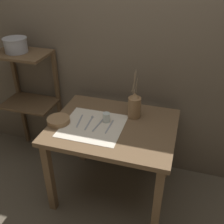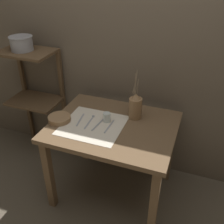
# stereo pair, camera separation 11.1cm
# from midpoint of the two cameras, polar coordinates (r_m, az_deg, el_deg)

# --- Properties ---
(ground_plane) EXTENTS (12.00, 12.00, 0.00)m
(ground_plane) POSITION_cam_midpoint_polar(r_m,az_deg,el_deg) (2.63, 1.46, -16.60)
(ground_plane) COLOR brown
(stone_wall_back) EXTENTS (7.00, 0.06, 2.40)m
(stone_wall_back) POSITION_cam_midpoint_polar(r_m,az_deg,el_deg) (2.38, 6.02, 12.68)
(stone_wall_back) COLOR brown
(stone_wall_back) RESTS_ON ground_plane
(wooden_table) EXTENTS (1.01, 0.81, 0.76)m
(wooden_table) POSITION_cam_midpoint_polar(r_m,az_deg,el_deg) (2.20, 1.68, -5.22)
(wooden_table) COLOR brown
(wooden_table) RESTS_ON ground_plane
(wooden_shelf_unit) EXTENTS (0.52, 0.36, 1.18)m
(wooden_shelf_unit) POSITION_cam_midpoint_polar(r_m,az_deg,el_deg) (2.76, -15.41, 5.98)
(wooden_shelf_unit) COLOR brown
(wooden_shelf_unit) RESTS_ON ground_plane
(linen_cloth) EXTENTS (0.49, 0.46, 0.00)m
(linen_cloth) POSITION_cam_midpoint_polar(r_m,az_deg,el_deg) (2.13, -2.70, -2.85)
(linen_cloth) COLOR beige
(linen_cloth) RESTS_ON wooden_table
(pitcher_with_flowers) EXTENTS (0.11, 0.11, 0.43)m
(pitcher_with_flowers) POSITION_cam_midpoint_polar(r_m,az_deg,el_deg) (2.19, 6.57, 1.15)
(pitcher_with_flowers) COLOR olive
(pitcher_with_flowers) RESTS_ON wooden_table
(wooden_bowl) EXTENTS (0.19, 0.19, 0.04)m
(wooden_bowl) POSITION_cam_midpoint_polar(r_m,az_deg,el_deg) (2.21, -9.97, -1.46)
(wooden_bowl) COLOR #8E6B47
(wooden_bowl) RESTS_ON wooden_table
(glass_tumbler_near) EXTENTS (0.06, 0.06, 0.08)m
(glass_tumbler_near) POSITION_cam_midpoint_polar(r_m,az_deg,el_deg) (2.15, 0.35, -1.17)
(glass_tumbler_near) COLOR silver
(glass_tumbler_near) RESTS_ON wooden_table
(knife_center) EXTENTS (0.04, 0.19, 0.00)m
(knife_center) POSITION_cam_midpoint_polar(r_m,az_deg,el_deg) (2.20, -5.50, -1.71)
(knife_center) COLOR #939399
(knife_center) RESTS_ON wooden_table
(spoon_outer) EXTENTS (0.03, 0.20, 0.02)m
(spoon_outer) POSITION_cam_midpoint_polar(r_m,az_deg,el_deg) (2.20, -3.03, -1.52)
(spoon_outer) COLOR #939399
(spoon_outer) RESTS_ON wooden_table
(fork_outer) EXTENTS (0.03, 0.19, 0.00)m
(fork_outer) POSITION_cam_midpoint_polar(r_m,az_deg,el_deg) (2.13, -1.58, -2.77)
(fork_outer) COLOR #939399
(fork_outer) RESTS_ON wooden_table
(fork_inner) EXTENTS (0.02, 0.19, 0.00)m
(fork_inner) POSITION_cam_midpoint_polar(r_m,az_deg,el_deg) (2.11, 0.90, -3.20)
(fork_inner) COLOR #939399
(fork_inner) RESTS_ON wooden_table
(metal_pot_large) EXTENTS (0.22, 0.22, 0.13)m
(metal_pot_large) POSITION_cam_midpoint_polar(r_m,az_deg,el_deg) (2.61, -17.93, 14.10)
(metal_pot_large) COLOR #939399
(metal_pot_large) RESTS_ON wooden_shelf_unit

